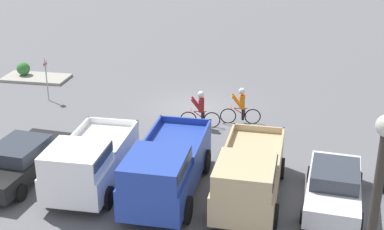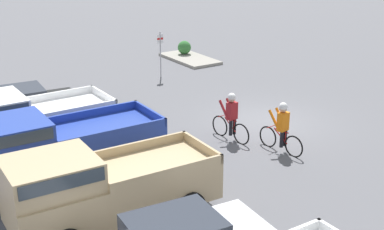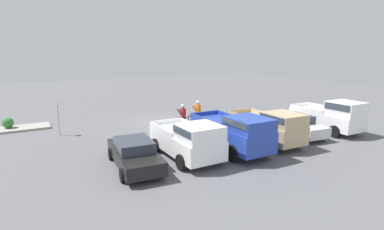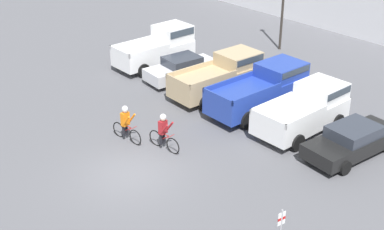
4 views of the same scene
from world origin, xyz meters
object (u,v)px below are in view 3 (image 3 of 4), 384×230
(sedan_0, at_px, (296,125))
(fire_lane_sign, at_px, (58,115))
(cyclist_1, at_px, (198,111))
(sedan_1, at_px, (134,153))
(pickup_truck_1, at_px, (269,126))
(pickup_truck_0, at_px, (331,116))
(shrub, at_px, (8,123))
(cyclist_0, at_px, (183,115))
(pickup_truck_3, at_px, (189,139))
(pickup_truck_2, at_px, (234,131))

(sedan_0, bearing_deg, fire_lane_sign, -29.20)
(cyclist_1, bearing_deg, sedan_1, 41.53)
(fire_lane_sign, bearing_deg, pickup_truck_1, 143.42)
(pickup_truck_0, bearing_deg, sedan_1, -1.88)
(pickup_truck_0, bearing_deg, shrub, -30.62)
(pickup_truck_1, relative_size, cyclist_0, 2.93)
(sedan_0, relative_size, pickup_truck_1, 0.83)
(cyclist_0, height_order, cyclist_1, cyclist_1)
(sedan_1, distance_m, shrub, 12.44)
(pickup_truck_0, relative_size, sedan_1, 1.02)
(pickup_truck_0, xyz_separation_m, pickup_truck_3, (11.19, -0.10, -0.09))
(pickup_truck_0, distance_m, pickup_truck_1, 5.61)
(cyclist_1, relative_size, shrub, 2.46)
(pickup_truck_0, bearing_deg, pickup_truck_1, -1.59)
(sedan_1, bearing_deg, pickup_truck_2, 175.18)
(sedan_0, distance_m, pickup_truck_2, 5.66)
(pickup_truck_0, height_order, pickup_truck_1, pickup_truck_0)
(pickup_truck_2, xyz_separation_m, pickup_truck_3, (2.79, -0.11, -0.08))
(sedan_0, distance_m, sedan_1, 11.20)
(fire_lane_sign, xyz_separation_m, shrub, (3.04, -3.32, -0.84))
(pickup_truck_1, height_order, pickup_truck_3, pickup_truck_1)
(pickup_truck_0, xyz_separation_m, cyclist_0, (8.29, -6.28, -0.27))
(pickup_truck_0, bearing_deg, cyclist_1, -47.15)
(sedan_0, distance_m, cyclist_0, 7.92)
(cyclist_0, bearing_deg, pickup_truck_0, 142.83)
(pickup_truck_1, distance_m, cyclist_0, 6.69)
(pickup_truck_1, relative_size, shrub, 7.05)
(pickup_truck_3, distance_m, shrub, 14.22)
(sedan_0, distance_m, cyclist_1, 7.49)
(pickup_truck_3, height_order, shrub, pickup_truck_3)
(sedan_0, xyz_separation_m, pickup_truck_1, (2.81, 0.43, 0.38))
(pickup_truck_1, bearing_deg, cyclist_1, -82.26)
(pickup_truck_0, xyz_separation_m, sedan_1, (14.00, -0.46, -0.47))
(cyclist_1, distance_m, fire_lane_sign, 10.07)
(cyclist_1, bearing_deg, shrub, -19.16)
(sedan_1, distance_m, cyclist_1, 9.95)
(pickup_truck_2, relative_size, fire_lane_sign, 2.47)
(cyclist_1, xyz_separation_m, shrub, (13.02, -4.53, -0.37))
(pickup_truck_2, bearing_deg, cyclist_1, -104.70)
(fire_lane_sign, bearing_deg, pickup_truck_3, 123.19)
(pickup_truck_3, bearing_deg, shrub, -53.89)
(sedan_1, height_order, cyclist_0, cyclist_0)
(sedan_0, relative_size, pickup_truck_3, 0.92)
(sedan_0, bearing_deg, pickup_truck_0, 168.20)
(sedan_1, bearing_deg, cyclist_1, -138.47)
(pickup_truck_0, xyz_separation_m, shrub, (19.57, -11.58, -0.63))
(sedan_0, xyz_separation_m, pickup_truck_2, (5.61, 0.60, 0.45))
(pickup_truck_3, distance_m, cyclist_1, 8.37)
(pickup_truck_2, bearing_deg, sedan_1, -4.82)
(sedan_0, relative_size, pickup_truck_2, 0.79)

